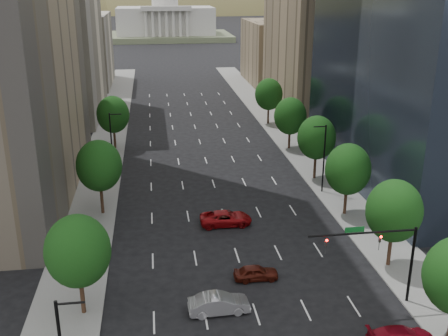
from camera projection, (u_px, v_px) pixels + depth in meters
name	position (u px, v px, depth m)	size (l,w,h in m)	color
sidewalk_left	(96.00, 189.00, 69.55)	(6.00, 200.00, 0.15)	slate
sidewalk_right	(325.00, 178.00, 73.52)	(6.00, 200.00, 0.15)	slate
midrise_cream_left	(59.00, 26.00, 102.73)	(14.00, 30.00, 35.00)	beige
filler_left	(82.00, 50.00, 136.39)	(14.00, 26.00, 18.00)	beige
parking_tan_right	(313.00, 38.00, 107.15)	(14.00, 30.00, 30.00)	#8C7759
filler_right	(275.00, 52.00, 140.31)	(14.00, 26.00, 16.00)	#8C7759
tree_right_1	(394.00, 211.00, 49.01)	(5.20, 5.20, 8.75)	#382316
tree_right_2	(348.00, 169.00, 60.27)	(5.20, 5.20, 8.61)	#382316
tree_right_3	(317.00, 138.00, 71.39)	(5.20, 5.20, 8.89)	#382316
tree_right_4	(290.00, 116.00, 84.62)	(5.20, 5.20, 8.46)	#382316
tree_right_5	(269.00, 94.00, 99.47)	(5.20, 5.20, 8.75)	#382316
tree_left_0	(78.00, 251.00, 41.69)	(5.20, 5.20, 8.75)	#382316
tree_left_1	(99.00, 166.00, 60.31)	(5.20, 5.20, 8.97)	#382316
tree_left_2	(113.00, 115.00, 84.70)	(5.20, 5.20, 8.68)	#382316
streetlight_rn	(324.00, 157.00, 66.99)	(1.70, 0.20, 9.00)	black
streetlight_ln	(112.00, 143.00, 72.90)	(1.70, 0.20, 9.00)	black
traffic_signal	(385.00, 250.00, 43.15)	(9.12, 0.40, 7.38)	black
capitol	(166.00, 20.00, 245.98)	(60.00, 40.00, 35.20)	#596647
foothills	(188.00, 41.00, 592.59)	(720.00, 413.00, 263.00)	olive
car_maroon	(256.00, 273.00, 48.39)	(1.64, 4.07, 1.39)	#44130B
car_silver	(219.00, 304.00, 43.48)	(1.76, 5.06, 1.67)	#96959A
car_red_far	(226.00, 218.00, 59.23)	(2.67, 5.79, 1.61)	maroon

